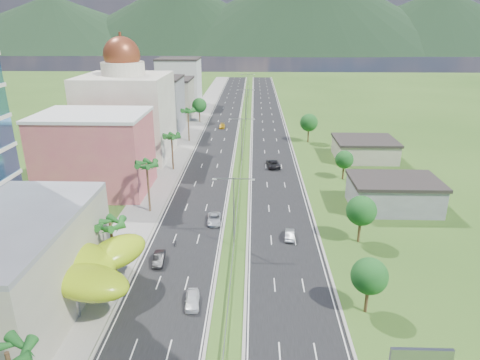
# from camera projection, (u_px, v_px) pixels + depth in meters

# --- Properties ---
(ground) EXTENTS (500.00, 500.00, 0.00)m
(ground) POSITION_uv_depth(u_px,v_px,m) (230.00, 284.00, 54.97)
(ground) COLOR #2D5119
(ground) RESTS_ON ground
(road_left) EXTENTS (11.00, 260.00, 0.04)m
(road_left) POSITION_uv_depth(u_px,v_px,m) (222.00, 125.00, 139.56)
(road_left) COLOR black
(road_left) RESTS_ON ground
(road_right) EXTENTS (11.00, 260.00, 0.04)m
(road_right) POSITION_uv_depth(u_px,v_px,m) (268.00, 126.00, 139.09)
(road_right) COLOR black
(road_right) RESTS_ON ground
(sidewalk_left) EXTENTS (7.00, 260.00, 0.12)m
(sidewalk_left) POSITION_uv_depth(u_px,v_px,m) (193.00, 125.00, 139.84)
(sidewalk_left) COLOR gray
(sidewalk_left) RESTS_ON ground
(median_guardrail) EXTENTS (0.10, 216.06, 0.76)m
(median_guardrail) POSITION_uv_depth(u_px,v_px,m) (244.00, 138.00, 122.23)
(median_guardrail) COLOR gray
(median_guardrail) RESTS_ON ground
(streetlight_median_b) EXTENTS (6.04, 0.25, 11.00)m
(streetlight_median_b) POSITION_uv_depth(u_px,v_px,m) (234.00, 205.00, 62.00)
(streetlight_median_b) COLOR gray
(streetlight_median_b) RESTS_ON ground
(streetlight_median_c) EXTENTS (6.04, 0.25, 11.00)m
(streetlight_median_c) POSITION_uv_depth(u_px,v_px,m) (242.00, 136.00, 99.50)
(streetlight_median_c) COLOR gray
(streetlight_median_c) RESTS_ON ground
(streetlight_median_d) EXTENTS (6.04, 0.25, 11.00)m
(streetlight_median_d) POSITION_uv_depth(u_px,v_px,m) (246.00, 102.00, 141.68)
(streetlight_median_d) COLOR gray
(streetlight_median_d) RESTS_ON ground
(streetlight_median_e) EXTENTS (6.04, 0.25, 11.00)m
(streetlight_median_e) POSITION_uv_depth(u_px,v_px,m) (248.00, 84.00, 183.86)
(streetlight_median_e) COLOR gray
(streetlight_median_e) RESTS_ON ground
(lime_canopy) EXTENTS (18.00, 15.00, 7.40)m
(lime_canopy) POSITION_uv_depth(u_px,v_px,m) (58.00, 264.00, 50.10)
(lime_canopy) COLOR #9BBF12
(lime_canopy) RESTS_ON ground
(pink_shophouse) EXTENTS (20.00, 15.00, 15.00)m
(pink_shophouse) POSITION_uv_depth(u_px,v_px,m) (96.00, 154.00, 83.23)
(pink_shophouse) COLOR #C14F5E
(pink_shophouse) RESTS_ON ground
(domed_building) EXTENTS (20.00, 20.00, 28.70)m
(domed_building) POSITION_uv_depth(u_px,v_px,m) (127.00, 111.00, 103.45)
(domed_building) COLOR beige
(domed_building) RESTS_ON ground
(midrise_grey) EXTENTS (16.00, 15.00, 16.00)m
(midrise_grey) POSITION_uv_depth(u_px,v_px,m) (155.00, 106.00, 128.02)
(midrise_grey) COLOR gray
(midrise_grey) RESTS_ON ground
(midrise_beige) EXTENTS (16.00, 15.00, 13.00)m
(midrise_beige) POSITION_uv_depth(u_px,v_px,m) (169.00, 99.00, 149.16)
(midrise_beige) COLOR #9E9782
(midrise_beige) RESTS_ON ground
(midrise_white) EXTENTS (16.00, 15.00, 18.00)m
(midrise_white) POSITION_uv_depth(u_px,v_px,m) (179.00, 83.00, 169.85)
(midrise_white) COLOR silver
(midrise_white) RESTS_ON ground
(shed_near) EXTENTS (15.00, 10.00, 5.00)m
(shed_near) POSITION_uv_depth(u_px,v_px,m) (393.00, 195.00, 76.67)
(shed_near) COLOR gray
(shed_near) RESTS_ON ground
(shed_far) EXTENTS (14.00, 12.00, 4.40)m
(shed_far) POSITION_uv_depth(u_px,v_px,m) (364.00, 150.00, 104.83)
(shed_far) COLOR #9E9782
(shed_far) RESTS_ON ground
(palm_tree_a) EXTENTS (3.60, 3.60, 9.10)m
(palm_tree_a) POSITION_uv_depth(u_px,v_px,m) (8.00, 358.00, 32.04)
(palm_tree_a) COLOR #47301C
(palm_tree_a) RESTS_ON ground
(palm_tree_b) EXTENTS (3.60, 3.60, 8.10)m
(palm_tree_b) POSITION_uv_depth(u_px,v_px,m) (110.00, 226.00, 54.87)
(palm_tree_b) COLOR #47301C
(palm_tree_b) RESTS_ON ground
(palm_tree_c) EXTENTS (3.60, 3.60, 9.60)m
(palm_tree_c) POSITION_uv_depth(u_px,v_px,m) (147.00, 166.00, 73.12)
(palm_tree_c) COLOR #47301C
(palm_tree_c) RESTS_ON ground
(palm_tree_d) EXTENTS (3.60, 3.60, 8.60)m
(palm_tree_d) POSITION_uv_depth(u_px,v_px,m) (172.00, 138.00, 95.01)
(palm_tree_d) COLOR #47301C
(palm_tree_d) RESTS_ON ground
(palm_tree_e) EXTENTS (3.60, 3.60, 9.40)m
(palm_tree_e) POSITION_uv_depth(u_px,v_px,m) (188.00, 112.00, 118.18)
(palm_tree_e) COLOR #47301C
(palm_tree_e) RESTS_ON ground
(leafy_tree_lfar) EXTENTS (4.90, 4.90, 8.05)m
(leafy_tree_lfar) POSITION_uv_depth(u_px,v_px,m) (199.00, 105.00, 142.56)
(leafy_tree_lfar) COLOR #47301C
(leafy_tree_lfar) RESTS_ON ground
(leafy_tree_ra) EXTENTS (4.20, 4.20, 6.90)m
(leafy_tree_ra) POSITION_uv_depth(u_px,v_px,m) (369.00, 276.00, 48.13)
(leafy_tree_ra) COLOR #47301C
(leafy_tree_ra) RESTS_ON ground
(leafy_tree_rb) EXTENTS (4.55, 4.55, 7.47)m
(leafy_tree_rb) POSITION_uv_depth(u_px,v_px,m) (361.00, 211.00, 63.83)
(leafy_tree_rb) COLOR #47301C
(leafy_tree_rb) RESTS_ON ground
(leafy_tree_rc) EXTENTS (3.85, 3.85, 6.33)m
(leafy_tree_rc) POSITION_uv_depth(u_px,v_px,m) (344.00, 160.00, 90.27)
(leafy_tree_rc) COLOR #47301C
(leafy_tree_rc) RESTS_ON ground
(leafy_tree_rd) EXTENTS (4.90, 4.90, 8.05)m
(leafy_tree_rd) POSITION_uv_depth(u_px,v_px,m) (309.00, 123.00, 118.09)
(leafy_tree_rd) COLOR #47301C
(leafy_tree_rd) RESTS_ON ground
(mountain_ridge) EXTENTS (860.00, 140.00, 90.00)m
(mountain_ridge) POSITION_uv_depth(u_px,v_px,m) (306.00, 53.00, 474.95)
(mountain_ridge) COLOR black
(mountain_ridge) RESTS_ON ground
(car_white_near_left) EXTENTS (2.02, 4.23, 1.39)m
(car_white_near_left) POSITION_uv_depth(u_px,v_px,m) (192.00, 300.00, 50.66)
(car_white_near_left) COLOR white
(car_white_near_left) RESTS_ON road_left
(car_dark_left) EXTENTS (1.77, 4.25, 1.37)m
(car_dark_left) POSITION_uv_depth(u_px,v_px,m) (159.00, 259.00, 59.53)
(car_dark_left) COLOR black
(car_dark_left) RESTS_ON road_left
(car_silver_mid_left) EXTENTS (2.50, 4.90, 1.33)m
(car_silver_mid_left) POSITION_uv_depth(u_px,v_px,m) (214.00, 219.00, 71.56)
(car_silver_mid_left) COLOR #B3B5BB
(car_silver_mid_left) RESTS_ON road_left
(car_yellow_far_left) EXTENTS (1.79, 4.30, 1.24)m
(car_yellow_far_left) POSITION_uv_depth(u_px,v_px,m) (222.00, 126.00, 135.78)
(car_yellow_far_left) COLOR gold
(car_yellow_far_left) RESTS_ON road_left
(car_silver_right) EXTENTS (1.79, 4.12, 1.32)m
(car_silver_right) POSITION_uv_depth(u_px,v_px,m) (290.00, 234.00, 66.36)
(car_silver_right) COLOR #A1A4A9
(car_silver_right) RESTS_ON road_right
(car_dark_far_right) EXTENTS (3.23, 6.11, 1.64)m
(car_dark_far_right) POSITION_uv_depth(u_px,v_px,m) (273.00, 164.00, 99.09)
(car_dark_far_right) COLOR black
(car_dark_far_right) RESTS_ON road_right
(motorcycle) EXTENTS (0.63, 1.70, 1.07)m
(motorcycle) POSITION_uv_depth(u_px,v_px,m) (175.00, 242.00, 64.43)
(motorcycle) COLOR black
(motorcycle) RESTS_ON road_left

